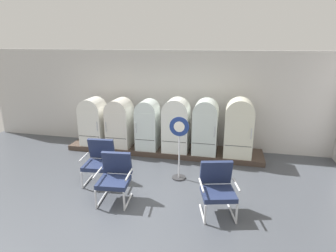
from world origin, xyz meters
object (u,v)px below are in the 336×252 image
(armchair_left, at_px, (99,160))
(armchair_center, at_px, (115,175))
(refrigerator_3, at_px, (176,124))
(refrigerator_4, at_px, (205,125))
(refrigerator_5, at_px, (239,126))
(sign_stand, at_px, (179,150))
(refrigerator_2, at_px, (148,123))
(refrigerator_1, at_px, (120,121))
(armchair_right, at_px, (217,186))
(refrigerator_0, at_px, (93,120))

(armchair_left, bearing_deg, armchair_center, -45.00)
(refrigerator_3, xyz_separation_m, refrigerator_4, (0.79, 0.03, 0.00))
(refrigerator_4, distance_m, armchair_center, 2.99)
(refrigerator_5, relative_size, sign_stand, 1.03)
(refrigerator_3, xyz_separation_m, armchair_left, (-1.39, -1.86, -0.39))
(refrigerator_2, bearing_deg, refrigerator_1, 176.75)
(refrigerator_3, relative_size, armchair_right, 1.52)
(refrigerator_4, relative_size, armchair_right, 1.52)
(refrigerator_5, bearing_deg, armchair_right, -99.18)
(refrigerator_1, xyz_separation_m, sign_stand, (1.98, -1.41, -0.15))
(refrigerator_0, xyz_separation_m, armchair_center, (1.71, -2.51, -0.33))
(refrigerator_2, relative_size, armchair_center, 1.44)
(refrigerator_1, height_order, refrigerator_2, refrigerator_2)
(armchair_right, relative_size, armchair_center, 1.00)
(armchair_left, xyz_separation_m, armchair_center, (0.64, -0.64, 0.00))
(sign_stand, bearing_deg, refrigerator_2, 129.97)
(refrigerator_2, height_order, refrigerator_5, refrigerator_5)
(refrigerator_3, relative_size, armchair_left, 1.52)
(refrigerator_3, distance_m, armchair_left, 2.35)
(armchair_left, bearing_deg, refrigerator_0, 119.76)
(refrigerator_3, relative_size, refrigerator_5, 0.96)
(armchair_left, height_order, sign_stand, sign_stand)
(refrigerator_1, height_order, sign_stand, refrigerator_1)
(refrigerator_4, height_order, armchair_center, refrigerator_4)
(refrigerator_3, height_order, armchair_center, refrigerator_3)
(refrigerator_3, bearing_deg, refrigerator_4, 2.53)
(armchair_left, bearing_deg, sign_stand, 16.19)
(refrigerator_2, relative_size, refrigerator_3, 0.94)
(refrigerator_1, relative_size, armchair_center, 1.42)
(refrigerator_4, height_order, refrigerator_5, refrigerator_5)
(refrigerator_4, xyz_separation_m, armchair_right, (0.46, -2.53, -0.39))
(refrigerator_5, bearing_deg, armchair_left, -148.41)
(refrigerator_1, distance_m, refrigerator_5, 3.31)
(refrigerator_2, relative_size, armchair_left, 1.44)
(refrigerator_3, distance_m, armchair_center, 2.64)
(refrigerator_2, xyz_separation_m, refrigerator_4, (1.60, 0.03, 0.04))
(refrigerator_4, bearing_deg, armchair_center, -121.29)
(armchair_right, bearing_deg, refrigerator_5, 80.82)
(refrigerator_5, bearing_deg, refrigerator_4, 179.00)
(armchair_center, bearing_deg, armchair_left, 135.00)
(refrigerator_0, bearing_deg, refrigerator_1, 2.48)
(refrigerator_1, height_order, refrigerator_3, refrigerator_3)
(refrigerator_5, bearing_deg, refrigerator_2, -179.61)
(refrigerator_2, bearing_deg, refrigerator_5, 0.39)
(refrigerator_0, xyz_separation_m, refrigerator_1, (0.81, 0.04, 0.00))
(refrigerator_1, bearing_deg, refrigerator_5, -0.54)
(refrigerator_2, xyz_separation_m, sign_stand, (1.14, -1.36, -0.16))
(sign_stand, bearing_deg, refrigerator_3, 103.72)
(refrigerator_1, relative_size, refrigerator_2, 0.99)
(sign_stand, bearing_deg, armchair_right, -51.11)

